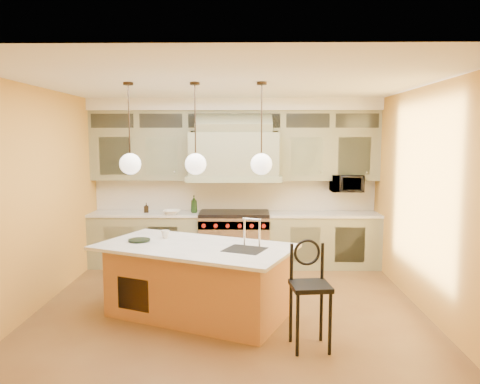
{
  "coord_description": "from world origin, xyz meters",
  "views": [
    {
      "loc": [
        0.24,
        -5.86,
        2.24
      ],
      "look_at": [
        0.12,
        0.7,
        1.47
      ],
      "focal_mm": 35.0,
      "sensor_mm": 36.0,
      "label": 1
    }
  ],
  "objects_px": {
    "counter_stool": "(310,288)",
    "microwave": "(347,183)",
    "range": "(234,239)",
    "kitchen_island": "(197,280)"
  },
  "relations": [
    {
      "from": "kitchen_island",
      "to": "range",
      "type": "bearing_deg",
      "value": 103.71
    },
    {
      "from": "range",
      "to": "microwave",
      "type": "bearing_deg",
      "value": 3.12
    },
    {
      "from": "counter_stool",
      "to": "microwave",
      "type": "distance_m",
      "value": 3.54
    },
    {
      "from": "range",
      "to": "kitchen_island",
      "type": "relative_size",
      "value": 0.45
    },
    {
      "from": "counter_stool",
      "to": "microwave",
      "type": "height_order",
      "value": "microwave"
    },
    {
      "from": "counter_stool",
      "to": "microwave",
      "type": "relative_size",
      "value": 2.12
    },
    {
      "from": "counter_stool",
      "to": "range",
      "type": "bearing_deg",
      "value": 99.27
    },
    {
      "from": "kitchen_island",
      "to": "counter_stool",
      "type": "relative_size",
      "value": 2.32
    },
    {
      "from": "counter_stool",
      "to": "microwave",
      "type": "xyz_separation_m",
      "value": [
        1.05,
        3.29,
        0.8
      ]
    },
    {
      "from": "range",
      "to": "counter_stool",
      "type": "xyz_separation_m",
      "value": [
        0.9,
        -3.18,
        0.17
      ]
    }
  ]
}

